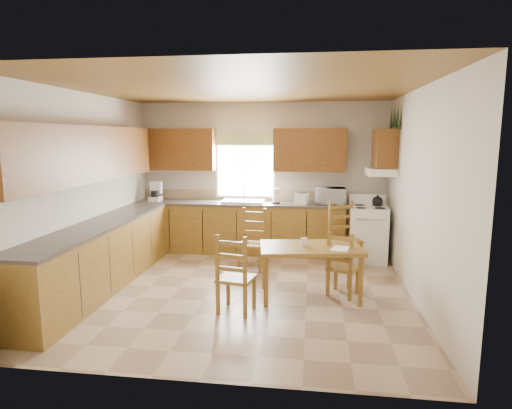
# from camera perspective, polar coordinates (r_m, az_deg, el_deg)

# --- Properties ---
(floor) EXTENTS (4.50, 4.50, 0.00)m
(floor) POSITION_cam_1_polar(r_m,az_deg,el_deg) (6.00, -1.83, -11.34)
(floor) COLOR tan
(floor) RESTS_ON ground
(ceiling) EXTENTS (4.50, 4.50, 0.00)m
(ceiling) POSITION_cam_1_polar(r_m,az_deg,el_deg) (5.65, -1.98, 15.25)
(ceiling) COLOR brown
(ceiling) RESTS_ON floor
(wall_left) EXTENTS (4.50, 4.50, 0.00)m
(wall_left) POSITION_cam_1_polar(r_m,az_deg,el_deg) (6.43, -22.10, 1.78)
(wall_left) COLOR beige
(wall_left) RESTS_ON floor
(wall_right) EXTENTS (4.50, 4.50, 0.00)m
(wall_right) POSITION_cam_1_polar(r_m,az_deg,el_deg) (5.75, 20.82, 1.07)
(wall_right) COLOR beige
(wall_right) RESTS_ON floor
(wall_back) EXTENTS (4.50, 4.50, 0.00)m
(wall_back) POSITION_cam_1_polar(r_m,az_deg,el_deg) (7.88, 0.78, 3.68)
(wall_back) COLOR beige
(wall_back) RESTS_ON floor
(wall_front) EXTENTS (4.50, 4.50, 0.00)m
(wall_front) POSITION_cam_1_polar(r_m,az_deg,el_deg) (3.50, -7.96, -3.24)
(wall_front) COLOR beige
(wall_front) RESTS_ON floor
(lower_cab_back) EXTENTS (3.75, 0.60, 0.88)m
(lower_cab_back) POSITION_cam_1_polar(r_m,az_deg,el_deg) (7.78, -2.24, -3.18)
(lower_cab_back) COLOR brown
(lower_cab_back) RESTS_ON floor
(lower_cab_left) EXTENTS (0.60, 3.60, 0.88)m
(lower_cab_left) POSITION_cam_1_polar(r_m,az_deg,el_deg) (6.33, -19.90, -6.60)
(lower_cab_left) COLOR brown
(lower_cab_left) RESTS_ON floor
(counter_back) EXTENTS (3.75, 0.63, 0.04)m
(counter_back) POSITION_cam_1_polar(r_m,az_deg,el_deg) (7.70, -2.26, 0.16)
(counter_back) COLOR #49403B
(counter_back) RESTS_ON lower_cab_back
(counter_left) EXTENTS (0.63, 3.60, 0.04)m
(counter_left) POSITION_cam_1_polar(r_m,az_deg,el_deg) (6.23, -20.13, -2.52)
(counter_left) COLOR #49403B
(counter_left) RESTS_ON lower_cab_left
(backsplash) EXTENTS (3.75, 0.01, 0.18)m
(backsplash) POSITION_cam_1_polar(r_m,az_deg,el_deg) (7.97, -1.91, 1.27)
(backsplash) COLOR #9A8462
(backsplash) RESTS_ON counter_back
(upper_cab_back_left) EXTENTS (1.41, 0.33, 0.75)m
(upper_cab_back_left) POSITION_cam_1_polar(r_m,az_deg,el_deg) (8.02, -10.48, 7.24)
(upper_cab_back_left) COLOR brown
(upper_cab_back_left) RESTS_ON wall_back
(upper_cab_back_right) EXTENTS (1.25, 0.33, 0.75)m
(upper_cab_back_right) POSITION_cam_1_polar(r_m,az_deg,el_deg) (7.63, 7.14, 7.23)
(upper_cab_back_right) COLOR brown
(upper_cab_back_right) RESTS_ON wall_back
(upper_cab_left) EXTENTS (0.33, 3.60, 0.75)m
(upper_cab_left) POSITION_cam_1_polar(r_m,az_deg,el_deg) (6.18, -21.73, 6.24)
(upper_cab_left) COLOR brown
(upper_cab_left) RESTS_ON wall_left
(upper_cab_stove) EXTENTS (0.33, 0.62, 0.62)m
(upper_cab_stove) POSITION_cam_1_polar(r_m,az_deg,el_deg) (7.29, 16.80, 7.19)
(upper_cab_stove) COLOR brown
(upper_cab_stove) RESTS_ON wall_right
(range_hood) EXTENTS (0.44, 0.62, 0.12)m
(range_hood) POSITION_cam_1_polar(r_m,az_deg,el_deg) (7.30, 16.28, 4.22)
(range_hood) COLOR white
(range_hood) RESTS_ON wall_right
(window_frame) EXTENTS (1.13, 0.02, 1.18)m
(window_frame) POSITION_cam_1_polar(r_m,az_deg,el_deg) (7.88, -1.42, 5.13)
(window_frame) COLOR white
(window_frame) RESTS_ON wall_back
(window_pane) EXTENTS (1.05, 0.01, 1.10)m
(window_pane) POSITION_cam_1_polar(r_m,az_deg,el_deg) (7.87, -1.42, 5.13)
(window_pane) COLOR white
(window_pane) RESTS_ON wall_back
(window_valance) EXTENTS (1.19, 0.01, 0.24)m
(window_valance) POSITION_cam_1_polar(r_m,az_deg,el_deg) (7.83, -1.46, 8.77)
(window_valance) COLOR #4D7437
(window_valance) RESTS_ON wall_back
(sink_basin) EXTENTS (0.75, 0.45, 0.04)m
(sink_basin) POSITION_cam_1_polar(r_m,az_deg,el_deg) (7.68, -1.71, 0.45)
(sink_basin) COLOR silver
(sink_basin) RESTS_ON counter_back
(pine_decal_a) EXTENTS (0.22, 0.22, 0.36)m
(pine_decal_a) POSITION_cam_1_polar(r_m,az_deg,el_deg) (7.00, 18.48, 10.98)
(pine_decal_a) COLOR #153818
(pine_decal_a) RESTS_ON wall_right
(pine_decal_b) EXTENTS (0.22, 0.22, 0.36)m
(pine_decal_b) POSITION_cam_1_polar(r_m,az_deg,el_deg) (7.32, 18.02, 11.21)
(pine_decal_b) COLOR #153818
(pine_decal_b) RESTS_ON wall_right
(pine_decal_c) EXTENTS (0.22, 0.22, 0.36)m
(pine_decal_c) POSITION_cam_1_polar(r_m,az_deg,el_deg) (7.63, 17.57, 10.83)
(pine_decal_c) COLOR #153818
(pine_decal_c) RESTS_ON wall_right
(stove) EXTENTS (0.66, 0.68, 0.91)m
(stove) POSITION_cam_1_polar(r_m,az_deg,el_deg) (7.47, 14.74, -3.88)
(stove) COLOR white
(stove) RESTS_ON floor
(coffeemaker) EXTENTS (0.25, 0.27, 0.32)m
(coffeemaker) POSITION_cam_1_polar(r_m,az_deg,el_deg) (8.05, -13.31, 1.61)
(coffeemaker) COLOR white
(coffeemaker) RESTS_ON counter_back
(paper_towel) EXTENTS (0.12, 0.12, 0.26)m
(paper_towel) POSITION_cam_1_polar(r_m,az_deg,el_deg) (7.57, 2.69, 1.16)
(paper_towel) COLOR white
(paper_towel) RESTS_ON counter_back
(toaster) EXTENTS (0.26, 0.21, 0.19)m
(toaster) POSITION_cam_1_polar(r_m,az_deg,el_deg) (7.49, 6.06, 0.74)
(toaster) COLOR white
(toaster) RESTS_ON counter_back
(microwave) EXTENTS (0.49, 0.36, 0.29)m
(microwave) POSITION_cam_1_polar(r_m,az_deg,el_deg) (7.57, 9.87, 1.13)
(microwave) COLOR white
(microwave) RESTS_ON counter_back
(dining_table) EXTENTS (1.38, 0.91, 0.69)m
(dining_table) POSITION_cam_1_polar(r_m,az_deg,el_deg) (5.68, 7.23, -8.91)
(dining_table) COLOR brown
(dining_table) RESTS_ON floor
(chair_near_left) EXTENTS (0.47, 0.45, 0.96)m
(chair_near_left) POSITION_cam_1_polar(r_m,az_deg,el_deg) (5.17, -2.67, -9.12)
(chair_near_left) COLOR brown
(chair_near_left) RESTS_ON floor
(chair_near_right) EXTENTS (0.47, 0.47, 0.87)m
(chair_near_right) POSITION_cam_1_polar(r_m,az_deg,el_deg) (5.81, 11.57, -7.70)
(chair_near_right) COLOR brown
(chair_near_right) RESTS_ON floor
(chair_far_left) EXTENTS (0.44, 0.42, 0.96)m
(chair_far_left) POSITION_cam_1_polar(r_m,az_deg,el_deg) (6.73, -0.58, -4.79)
(chair_far_left) COLOR brown
(chair_far_left) RESTS_ON floor
(chair_far_right) EXTENTS (0.57, 0.55, 1.04)m
(chair_far_right) POSITION_cam_1_polar(r_m,az_deg,el_deg) (6.99, 11.80, -4.10)
(chair_far_right) COLOR brown
(chair_far_right) RESTS_ON floor
(table_paper) EXTENTS (0.26, 0.31, 0.00)m
(table_paper) POSITION_cam_1_polar(r_m,az_deg,el_deg) (5.53, 11.15, -5.76)
(table_paper) COLOR white
(table_paper) RESTS_ON dining_table
(table_card) EXTENTS (0.08, 0.05, 0.11)m
(table_card) POSITION_cam_1_polar(r_m,az_deg,el_deg) (5.59, 6.41, -4.91)
(table_card) COLOR white
(table_card) RESTS_ON dining_table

